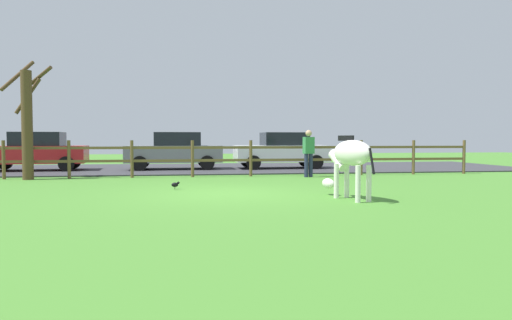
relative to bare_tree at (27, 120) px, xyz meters
name	(u,v)px	position (x,y,z in m)	size (l,w,h in m)	color
ground_plane	(224,193)	(6.06, -4.80, -1.95)	(60.00, 60.00, 0.00)	#47842D
parking_asphalt	(208,168)	(6.06, 4.50, -1.93)	(28.00, 7.40, 0.05)	#38383D
paddock_fence	(192,156)	(5.35, 0.20, -1.22)	(20.68, 0.11, 1.29)	brown
bare_tree	(27,120)	(0.00, 0.00, 0.00)	(1.61, 1.01, 3.99)	#513A23
zebra	(350,158)	(8.71, -6.35, -1.03)	(0.81, 1.90, 1.41)	white
crow_on_grass	(175,185)	(4.85, -3.70, -1.83)	(0.22, 0.10, 0.20)	black
parked_car_red	(35,151)	(-0.92, 3.76, -1.11)	(4.11, 2.12, 1.56)	red
parked_car_grey	(175,150)	(4.65, 3.80, -1.11)	(4.04, 1.97, 1.56)	slate
parked_car_white	(282,150)	(9.25, 3.73, -1.11)	(4.04, 1.96, 1.56)	white
visitor_near_fence	(309,151)	(9.36, -0.42, -1.05)	(0.40, 0.30, 1.64)	#232847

